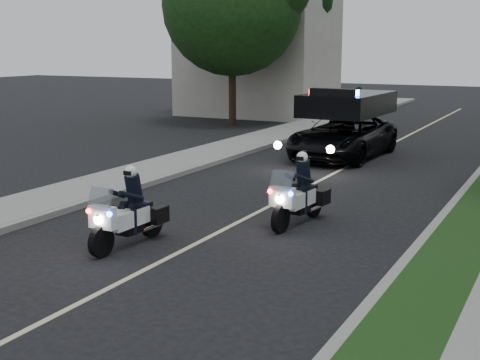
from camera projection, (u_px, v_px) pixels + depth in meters
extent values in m
plane|color=black|center=(130.00, 278.00, 11.36)|extent=(120.00, 120.00, 0.00)
cube|color=gray|center=(467.00, 188.00, 18.23)|extent=(0.20, 60.00, 0.15)
cube|color=gray|center=(210.00, 164.00, 21.89)|extent=(0.20, 60.00, 0.15)
cube|color=gray|center=(182.00, 161.00, 22.39)|extent=(2.00, 60.00, 0.16)
cube|color=#A8A396|center=(258.00, 53.00, 37.80)|extent=(8.00, 6.00, 7.00)
cube|color=#BFB78C|center=(327.00, 177.00, 20.07)|extent=(0.12, 50.00, 0.01)
imported|color=black|center=(342.00, 157.00, 23.60)|extent=(2.78, 5.63, 2.69)
imported|color=black|center=(358.00, 129.00, 31.61)|extent=(0.70, 1.81, 0.93)
imported|color=black|center=(358.00, 129.00, 31.61)|extent=(0.70, 0.50, 1.83)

